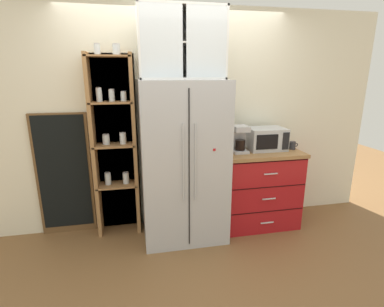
{
  "coord_description": "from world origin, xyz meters",
  "views": [
    {
      "loc": [
        -0.53,
        -3.02,
        1.82
      ],
      "look_at": [
        0.1,
        0.01,
        0.97
      ],
      "focal_mm": 27.26,
      "sensor_mm": 36.0,
      "label": 1
    }
  ],
  "objects": [
    {
      "name": "ground_plane",
      "position": [
        0.0,
        0.0,
        0.0
      ],
      "size": [
        10.73,
        10.73,
        0.0
      ],
      "primitive_type": "plane",
      "color": "brown"
    },
    {
      "name": "wall_back_cream",
      "position": [
        0.0,
        0.4,
        1.27
      ],
      "size": [
        5.03,
        0.1,
        2.55
      ],
      "primitive_type": "cube",
      "color": "silver",
      "rests_on": "ground"
    },
    {
      "name": "refrigerator",
      "position": [
        0.0,
        0.01,
        0.88
      ],
      "size": [
        0.91,
        0.71,
        1.76
      ],
      "color": "#B7BABF",
      "rests_on": "ground"
    },
    {
      "name": "pantry_shelf_column",
      "position": [
        -0.73,
        0.29,
        1.06
      ],
      "size": [
        0.52,
        0.28,
        2.11
      ],
      "color": "brown",
      "rests_on": "ground"
    },
    {
      "name": "counter_cabinet",
      "position": [
        0.94,
        0.07,
        0.47
      ],
      "size": [
        0.93,
        0.59,
        0.94
      ],
      "color": "#A8161C",
      "rests_on": "ground"
    },
    {
      "name": "microwave",
      "position": [
        1.02,
        0.12,
        1.07
      ],
      "size": [
        0.44,
        0.33,
        0.26
      ],
      "color": "#B7BABF",
      "rests_on": "counter_cabinet"
    },
    {
      "name": "coffee_maker",
      "position": [
        0.67,
        0.08,
        1.09
      ],
      "size": [
        0.17,
        0.2,
        0.31
      ],
      "color": "#B7B7BC",
      "rests_on": "counter_cabinet"
    },
    {
      "name": "mug_charcoal",
      "position": [
        1.34,
        0.06,
        0.99
      ],
      "size": [
        0.11,
        0.07,
        0.09
      ],
      "color": "#2D2D33",
      "rests_on": "counter_cabinet"
    },
    {
      "name": "bottle_amber",
      "position": [
        0.94,
        0.03,
        1.05
      ],
      "size": [
        0.06,
        0.06,
        0.26
      ],
      "color": "brown",
      "rests_on": "counter_cabinet"
    },
    {
      "name": "bottle_clear",
      "position": [
        0.94,
        0.03,
        1.05
      ],
      "size": [
        0.07,
        0.07,
        0.25
      ],
      "color": "silver",
      "rests_on": "counter_cabinet"
    },
    {
      "name": "upper_cabinet",
      "position": [
        0.0,
        0.06,
        2.11
      ],
      "size": [
        0.87,
        0.32,
        0.7
      ],
      "color": "silver",
      "rests_on": "refrigerator"
    },
    {
      "name": "chalkboard_menu",
      "position": [
        -1.31,
        0.33,
        0.71
      ],
      "size": [
        0.6,
        0.04,
        1.41
      ],
      "color": "brown",
      "rests_on": "ground"
    }
  ]
}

